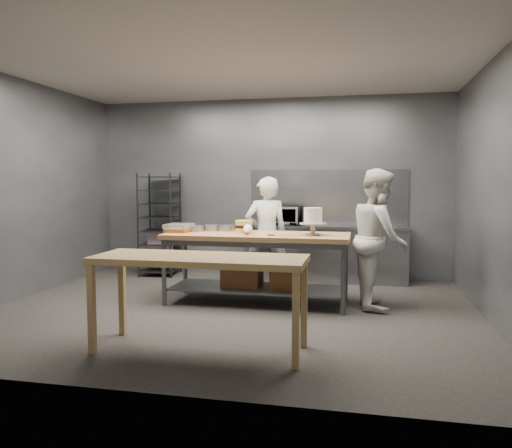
{
  "coord_description": "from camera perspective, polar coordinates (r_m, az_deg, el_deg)",
  "views": [
    {
      "loc": [
        1.58,
        -5.89,
        1.59
      ],
      "look_at": [
        0.23,
        0.4,
        1.05
      ],
      "focal_mm": 35.0,
      "sensor_mm": 36.0,
      "label": 1
    }
  ],
  "objects": [
    {
      "name": "work_table",
      "position": [
        6.56,
        0.32,
        -4.12
      ],
      "size": [
        2.4,
        0.9,
        0.92
      ],
      "color": "olive",
      "rests_on": "ground"
    },
    {
      "name": "back_wall",
      "position": [
        8.54,
        1.48,
        4.18
      ],
      "size": [
        6.0,
        0.04,
        3.0
      ],
      "primitive_type": "cube",
      "color": "#4C4F54",
      "rests_on": "ground"
    },
    {
      "name": "pastry_clamshells",
      "position": [
        6.81,
        -8.78,
        -0.43
      ],
      "size": [
        0.33,
        0.38,
        0.11
      ],
      "color": "#98581E",
      "rests_on": "work_table"
    },
    {
      "name": "chef_right",
      "position": [
        6.52,
        13.84,
        -1.58
      ],
      "size": [
        0.75,
        0.92,
        1.76
      ],
      "primitive_type": "imported",
      "rotation": [
        0.0,
        0.0,
        1.67
      ],
      "color": "silver",
      "rests_on": "ground"
    },
    {
      "name": "offset_spatula",
      "position": [
        6.25,
        2.5,
        -1.31
      ],
      "size": [
        0.36,
        0.02,
        0.02
      ],
      "color": "slate",
      "rests_on": "work_table"
    },
    {
      "name": "frosted_cake_stand",
      "position": [
        6.33,
        6.53,
        0.67
      ],
      "size": [
        0.34,
        0.34,
        0.35
      ],
      "color": "#A59A84",
      "rests_on": "work_table"
    },
    {
      "name": "ground",
      "position": [
        6.3,
        -2.82,
        -9.82
      ],
      "size": [
        6.0,
        6.0,
        0.0
      ],
      "primitive_type": "plane",
      "color": "black",
      "rests_on": "ground"
    },
    {
      "name": "chef_behind",
      "position": [
        7.15,
        1.2,
        -1.27
      ],
      "size": [
        0.71,
        0.59,
        1.67
      ],
      "primitive_type": "imported",
      "rotation": [
        0.0,
        0.0,
        3.51
      ],
      "color": "silver",
      "rests_on": "ground"
    },
    {
      "name": "near_counter",
      "position": [
        4.71,
        -6.47,
        -4.7
      ],
      "size": [
        2.0,
        0.7,
        0.9
      ],
      "color": "olive",
      "rests_on": "ground"
    },
    {
      "name": "back_counter",
      "position": [
        8.17,
        7.97,
        -3.27
      ],
      "size": [
        2.6,
        0.6,
        0.9
      ],
      "color": "slate",
      "rests_on": "ground"
    },
    {
      "name": "cake_pans",
      "position": [
        6.92,
        -5.35,
        -0.47
      ],
      "size": [
        0.66,
        0.38,
        0.07
      ],
      "color": "gray",
      "rests_on": "work_table"
    },
    {
      "name": "piping_bag",
      "position": [
        6.36,
        -1.1,
        -0.71
      ],
      "size": [
        0.17,
        0.39,
        0.12
      ],
      "primitive_type": "cone",
      "rotation": [
        1.57,
        0.0,
        0.14
      ],
      "color": "white",
      "rests_on": "work_table"
    },
    {
      "name": "microwave",
      "position": [
        8.19,
        3.24,
        1.0
      ],
      "size": [
        0.54,
        0.37,
        0.3
      ],
      "primitive_type": "imported",
      "color": "black",
      "rests_on": "back_counter"
    },
    {
      "name": "splashback_panel",
      "position": [
        8.39,
        8.19,
        3.1
      ],
      "size": [
        2.6,
        0.02,
        0.9
      ],
      "primitive_type": "cube",
      "color": "slate",
      "rests_on": "back_counter"
    },
    {
      "name": "speed_rack",
      "position": [
        8.72,
        -10.93,
        -0.13
      ],
      "size": [
        0.66,
        0.7,
        1.75
      ],
      "color": "black",
      "rests_on": "ground"
    },
    {
      "name": "layer_cake",
      "position": [
        6.68,
        -1.41,
        -0.28
      ],
      "size": [
        0.22,
        0.22,
        0.16
      ],
      "color": "#F7DA4E",
      "rests_on": "work_table"
    }
  ]
}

